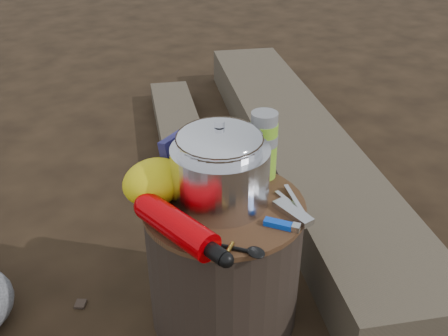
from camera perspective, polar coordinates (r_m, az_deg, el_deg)
ground at (r=1.51m, az=-0.00°, el=-15.87°), size 60.00×60.00×0.00m
stump at (r=1.38m, az=-0.00°, el=-10.49°), size 0.41×0.41×0.38m
log_main at (r=2.17m, az=8.06°, el=2.58°), size 1.36×2.03×0.18m
log_small at (r=2.37m, az=-4.98°, el=4.11°), size 0.68×1.03×0.09m
foil_windscreen at (r=1.24m, az=-0.42°, el=-0.79°), size 0.24×0.24×0.15m
camping_pot at (r=1.23m, az=-0.50°, el=0.49°), size 0.21×0.21×0.21m
fuel_bottle at (r=1.14m, az=-5.31°, el=-6.56°), size 0.09×0.29×0.07m
thermos at (r=1.34m, az=4.45°, el=2.54°), size 0.07×0.07×0.18m
travel_mug at (r=1.38m, az=0.49°, el=1.88°), size 0.08×0.08×0.12m
stuff_sack at (r=1.26m, az=-7.86°, el=-1.55°), size 0.16×0.13×0.11m
food_pouch at (r=1.33m, az=-5.25°, el=1.04°), size 0.11×0.06×0.13m
lighter at (r=1.19m, az=6.13°, el=-6.26°), size 0.06×0.08×0.02m
multitool at (r=1.23m, az=7.76°, el=-5.00°), size 0.04×0.12×0.02m
pot_grabber at (r=1.27m, az=7.86°, el=-4.10°), size 0.08×0.15×0.01m
spork at (r=1.13m, az=0.38°, el=-8.84°), size 0.10×0.13×0.01m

